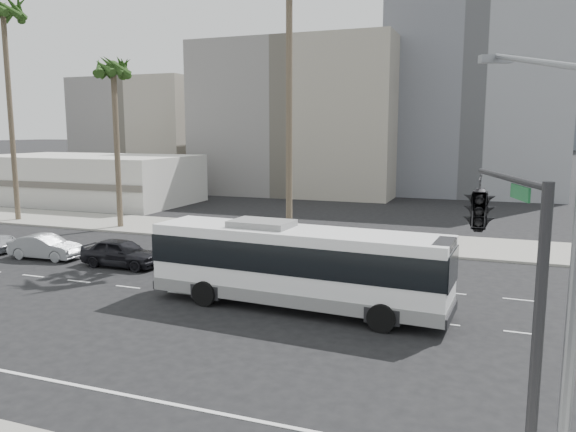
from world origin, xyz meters
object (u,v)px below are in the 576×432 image
at_px(streetlight_corner, 561,265).
at_px(palm_mid, 113,71).
at_px(city_bus, 297,264).
at_px(car_a, 121,253).
at_px(traffic_signal, 484,222).
at_px(car_b, 45,247).
at_px(palm_far, 3,15).

relative_size(streetlight_corner, palm_mid, 0.70).
xyz_separation_m(city_bus, car_a, (-11.77, 3.48, -1.16)).
distance_m(streetlight_corner, traffic_signal, 2.14).
bearing_deg(car_b, traffic_signal, -121.26).
bearing_deg(car_a, streetlight_corner, -124.61).
bearing_deg(palm_mid, streetlight_corner, -41.25).
distance_m(streetlight_corner, palm_far, 47.90).
relative_size(city_bus, palm_far, 0.71).
height_order(car_b, palm_mid, palm_mid).
xyz_separation_m(city_bus, palm_mid, (-19.72, 13.88, 10.09)).
xyz_separation_m(car_b, palm_mid, (-2.46, 10.39, 11.33)).
height_order(city_bus, palm_mid, palm_mid).
distance_m(city_bus, car_b, 17.66).
height_order(car_a, car_b, car_a).
bearing_deg(car_a, palm_far, 61.57).
bearing_deg(car_b, city_bus, -104.75).
xyz_separation_m(city_bus, streetlight_corner, (9.02, -11.32, 3.31)).
bearing_deg(car_b, palm_mid, 9.99).
distance_m(car_a, palm_mid, 17.26).
distance_m(car_a, traffic_signal, 24.01).
bearing_deg(streetlight_corner, palm_far, 126.05).
bearing_deg(traffic_signal, car_b, 135.38).
relative_size(streetlight_corner, traffic_signal, 1.36).
distance_m(traffic_signal, palm_far, 45.86).
bearing_deg(traffic_signal, streetlight_corner, -66.05).
relative_size(car_a, palm_mid, 0.35).
distance_m(car_b, streetlight_corner, 30.51).
bearing_deg(city_bus, car_a, 167.01).
xyz_separation_m(traffic_signal, palm_far, (-37.77, 23.50, 11.12)).
distance_m(city_bus, car_a, 12.33).
xyz_separation_m(car_b, streetlight_corner, (26.28, -14.81, 4.55)).
xyz_separation_m(car_a, streetlight_corner, (20.78, -14.80, 4.47)).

